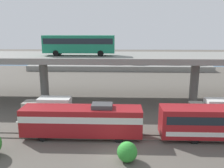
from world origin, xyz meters
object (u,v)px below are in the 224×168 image
object	(u,v)px
parked_car_0	(172,63)
parked_car_6	(197,63)
parked_car_1	(114,62)
parked_car_4	(136,60)
transit_bus_on_overpass	(79,43)
service_truck_west	(49,107)
train_locomotive	(76,120)
parked_car_7	(138,63)
parked_car_5	(191,61)
parked_car_2	(173,61)
service_truck_east	(216,109)
parked_car_3	(88,60)

from	to	relation	value
parked_car_0	parked_car_6	size ratio (longest dim) A/B	1.00
parked_car_1	parked_car_4	bearing A→B (deg)	-146.62
transit_bus_on_overpass	parked_car_4	xyz separation A→B (m)	(12.06, 39.42, -7.88)
transit_bus_on_overpass	service_truck_west	distance (m)	12.28
train_locomotive	parked_car_7	distance (m)	49.72
parked_car_5	parked_car_6	xyz separation A→B (m)	(0.67, -3.42, -0.00)
transit_bus_on_overpass	parked_car_0	bearing A→B (deg)	-123.82
parked_car_1	parked_car_6	distance (m)	25.71
parked_car_2	service_truck_west	bearing A→B (deg)	-120.85
service_truck_west	parked_car_5	size ratio (longest dim) A/B	1.67
parked_car_4	parked_car_7	bearing A→B (deg)	94.79
service_truck_west	service_truck_east	world-z (taller)	same
parked_car_3	parked_car_7	distance (m)	17.15
parked_car_3	parked_car_4	size ratio (longest dim) A/B	1.00
parked_car_0	service_truck_west	bearing A→B (deg)	-121.73
parked_car_6	train_locomotive	bearing A→B (deg)	59.34
parked_car_7	parked_car_5	bearing A→B (deg)	10.95
transit_bus_on_overpass	parked_car_1	size ratio (longest dim) A/B	2.81
parked_car_0	parked_car_5	distance (m)	7.33
parked_car_3	parked_car_7	xyz separation A→B (m)	(16.47, -4.77, 0.00)
service_truck_west	parked_car_7	distance (m)	45.22
parked_car_5	transit_bus_on_overpass	bearing A→B (deg)	51.48
parked_car_2	parked_car_5	distance (m)	5.99
service_truck_east	parked_car_2	xyz separation A→B (m)	(3.44, 45.56, 0.74)
parked_car_4	parked_car_7	xyz separation A→B (m)	(0.43, -5.16, 0.00)
train_locomotive	parked_car_4	bearing A→B (deg)	-100.74
parked_car_2	parked_car_5	xyz separation A→B (m)	(5.99, 0.21, -0.00)
parked_car_0	parked_car_7	world-z (taller)	same
transit_bus_on_overpass	service_truck_west	xyz separation A→B (m)	(-3.23, -8.13, -8.62)
train_locomotive	parked_car_7	size ratio (longest dim) A/B	3.36
service_truck_west	parked_car_1	xyz separation A→B (m)	(8.16, 42.85, 0.74)
parked_car_6	parked_car_5	bearing A→B (deg)	-79.00
parked_car_3	parked_car_7	size ratio (longest dim) A/B	0.94
parked_car_5	service_truck_east	bearing A→B (deg)	78.36
transit_bus_on_overpass	parked_car_2	xyz separation A→B (m)	(23.98, 37.43, -7.88)
parked_car_0	parked_car_4	bearing A→B (deg)	157.15
parked_car_4	parked_car_6	size ratio (longest dim) A/B	1.02
parked_car_6	parked_car_7	xyz separation A→B (m)	(-18.14, 0.04, 0.00)
transit_bus_on_overpass	service_truck_east	world-z (taller)	transit_bus_on_overpass
parked_car_4	parked_car_6	distance (m)	19.29
train_locomotive	parked_car_7	bearing A→B (deg)	-102.34
parked_car_4	parked_car_6	xyz separation A→B (m)	(18.57, -5.20, -0.00)
service_truck_west	parked_car_0	bearing A→B (deg)	-121.73
service_truck_east	parked_car_2	size ratio (longest dim) A/B	1.47
service_truck_east	parked_car_3	size ratio (longest dim) A/B	1.62
parked_car_1	transit_bus_on_overpass	bearing A→B (deg)	81.93
parked_car_7	transit_bus_on_overpass	bearing A→B (deg)	-110.03
transit_bus_on_overpass	parked_car_5	distance (m)	48.75
train_locomotive	service_truck_east	distance (m)	19.67
parked_car_1	train_locomotive	bearing A→B (deg)	86.43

